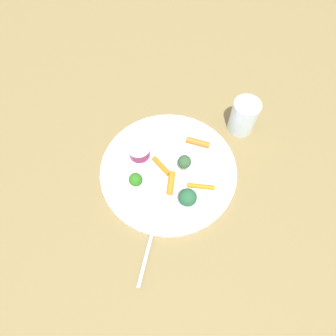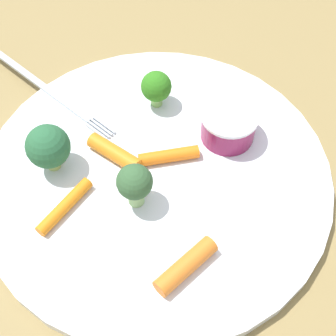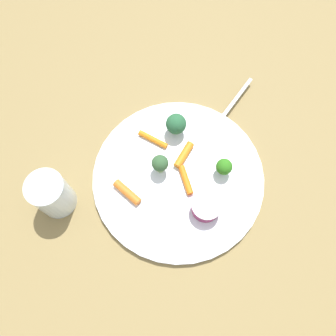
{
  "view_description": "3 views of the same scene",
  "coord_description": "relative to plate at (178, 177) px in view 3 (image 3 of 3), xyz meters",
  "views": [
    {
      "loc": [
        0.21,
        -0.2,
        0.56
      ],
      "look_at": [
        0.0,
        -0.01,
        0.03
      ],
      "focal_mm": 30.33,
      "sensor_mm": 36.0,
      "label": 1
    },
    {
      "loc": [
        0.05,
        0.23,
        0.35
      ],
      "look_at": [
        -0.01,
        0.01,
        0.03
      ],
      "focal_mm": 50.87,
      "sensor_mm": 36.0,
      "label": 2
    },
    {
      "loc": [
        -0.18,
        0.09,
        0.57
      ],
      "look_at": [
        0.02,
        0.01,
        0.02
      ],
      "focal_mm": 36.02,
      "sensor_mm": 36.0,
      "label": 3
    }
  ],
  "objects": [
    {
      "name": "ground_plane",
      "position": [
        0.0,
        0.0,
        -0.01
      ],
      "size": [
        2.4,
        2.4,
        0.0
      ],
      "primitive_type": "plane",
      "color": "olive"
    },
    {
      "name": "plate",
      "position": [
        0.0,
        0.0,
        0.0
      ],
      "size": [
        0.3,
        0.3,
        0.01
      ],
      "primitive_type": "cylinder",
      "color": "white",
      "rests_on": "ground_plane"
    },
    {
      "name": "sauce_cup",
      "position": [
        -0.07,
        -0.02,
        0.02
      ],
      "size": [
        0.05,
        0.05,
        0.03
      ],
      "color": "maroon",
      "rests_on": "plate"
    },
    {
      "name": "broccoli_floret_0",
      "position": [
        0.02,
        0.03,
        0.03
      ],
      "size": [
        0.03,
        0.03,
        0.04
      ],
      "color": "#8DB873",
      "rests_on": "plate"
    },
    {
      "name": "broccoli_floret_1",
      "position": [
        -0.02,
        -0.08,
        0.03
      ],
      "size": [
        0.03,
        0.03,
        0.04
      ],
      "color": "#82C163",
      "rests_on": "plate"
    },
    {
      "name": "broccoli_floret_2",
      "position": [
        0.08,
        -0.03,
        0.03
      ],
      "size": [
        0.04,
        0.04,
        0.05
      ],
      "color": "#96B462",
      "rests_on": "plate"
    },
    {
      "name": "carrot_stick_0",
      "position": [
        0.08,
        0.02,
        0.01
      ],
      "size": [
        0.05,
        0.05,
        0.01
      ],
      "primitive_type": "cylinder",
      "rotation": [
        1.57,
        0.0,
        5.41
      ],
      "color": "orange",
      "rests_on": "plate"
    },
    {
      "name": "carrot_stick_1",
      "position": [
        -0.0,
        0.09,
        0.01
      ],
      "size": [
        0.05,
        0.04,
        0.01
      ],
      "primitive_type": "cylinder",
      "rotation": [
        1.57,
        0.0,
        2.07
      ],
      "color": "orange",
      "rests_on": "plate"
    },
    {
      "name": "carrot_stick_2",
      "position": [
        -0.01,
        -0.01,
        0.01
      ],
      "size": [
        0.05,
        0.01,
        0.01
      ],
      "primitive_type": "cylinder",
      "rotation": [
        1.57,
        0.0,
        4.65
      ],
      "color": "orange",
      "rests_on": "plate"
    },
    {
      "name": "carrot_stick_3",
      "position": [
        0.03,
        -0.02,
        0.01
      ],
      "size": [
        0.04,
        0.05,
        0.01
      ],
      "primitive_type": "cylinder",
      "rotation": [
        1.57,
        0.0,
        3.83
      ],
      "color": "orange",
      "rests_on": "plate"
    },
    {
      "name": "fork",
      "position": [
        0.08,
        -0.12,
        0.01
      ],
      "size": [
        0.12,
        0.17,
        0.0
      ],
      "color": "#AEB8C3",
      "rests_on": "plate"
    },
    {
      "name": "drinking_glass",
      "position": [
        0.03,
        0.21,
        0.04
      ],
      "size": [
        0.06,
        0.06,
        0.08
      ],
      "primitive_type": "cylinder",
      "color": "silver",
      "rests_on": "ground_plane"
    }
  ]
}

